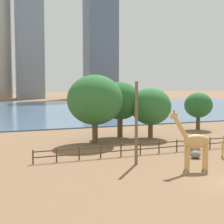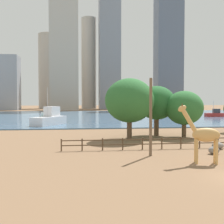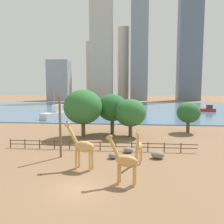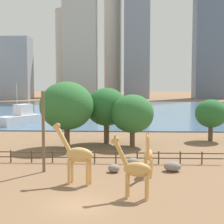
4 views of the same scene
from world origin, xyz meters
name	(u,v)px [view 1 (image 1 of 4)]	position (x,y,z in m)	size (l,w,h in m)	color
ground_plane	(40,109)	(0.00, 80.00, 0.00)	(400.00, 400.00, 0.00)	brown
harbor_water	(42,109)	(0.00, 77.00, 0.10)	(180.00, 86.00, 0.20)	#476B8C
giraffe_companion	(194,141)	(-0.74, 4.83, 2.43)	(3.62, 1.55, 5.10)	tan
utility_pole	(136,123)	(-4.35, 8.48, 3.73)	(0.28, 0.28, 7.46)	brown
boulder_by_pole	(195,154)	(2.12, 8.56, 0.38)	(1.07, 1.02, 0.76)	gray
boulder_small	(195,148)	(3.92, 11.21, 0.38)	(1.31, 1.01, 0.76)	gray
enclosure_fence	(155,146)	(-0.45, 12.00, 0.76)	(26.12, 0.14, 1.30)	#4C3826
tree_left_large	(151,106)	(4.03, 21.27, 4.24)	(5.45, 5.45, 6.71)	brown
tree_center_broad	(95,100)	(-4.23, 20.13, 5.31)	(6.72, 6.72, 8.35)	brown
tree_right_tall	(198,105)	(15.10, 25.96, 3.86)	(4.40, 4.40, 5.87)	brown
tree_left_small	(120,101)	(0.58, 23.56, 4.93)	(5.66, 5.66, 7.51)	brown
boat_ferry	(161,105)	(31.84, 66.25, 1.05)	(5.83, 2.61, 5.08)	#B22D28
skyline_block_central	(2,41)	(-3.88, 159.85, 28.33)	(9.31, 9.31, 56.67)	#B7B2A8
skyline_tower_short	(101,1)	(44.89, 151.67, 49.83)	(16.01, 11.53, 99.65)	slate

